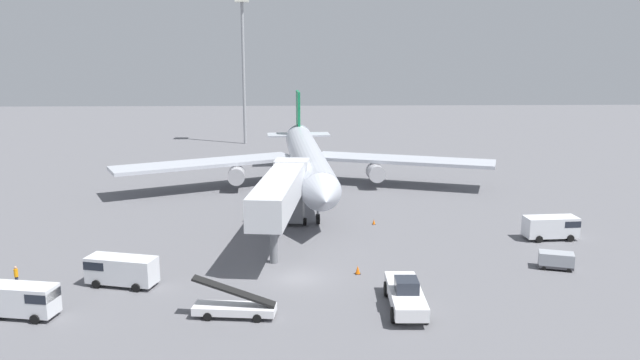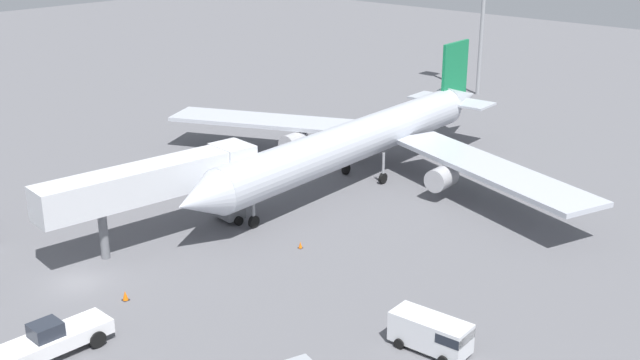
{
  "view_description": "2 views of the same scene",
  "coord_description": "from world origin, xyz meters",
  "px_view_note": "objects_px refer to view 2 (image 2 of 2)",
  "views": [
    {
      "loc": [
        0.44,
        -48.33,
        18.42
      ],
      "look_at": [
        2.65,
        23.3,
        3.15
      ],
      "focal_mm": 35.45,
      "sensor_mm": 36.0,
      "label": 1
    },
    {
      "loc": [
        48.24,
        -26.25,
        26.35
      ],
      "look_at": [
        3.38,
        22.99,
        2.76
      ],
      "focal_mm": 43.95,
      "sensor_mm": 36.0,
      "label": 2
    }
  ],
  "objects_px": {
    "airplane_at_gate": "(362,139)",
    "jet_bridge": "(163,182)",
    "pushback_tug": "(52,340)",
    "safety_cone_bravo": "(300,245)",
    "service_van_outer_left": "(432,333)",
    "safety_cone_alpha": "(125,296)"
  },
  "relations": [
    {
      "from": "safety_cone_alpha",
      "to": "safety_cone_bravo",
      "type": "distance_m",
      "value": 14.96
    },
    {
      "from": "jet_bridge",
      "to": "safety_cone_bravo",
      "type": "distance_m",
      "value": 12.24
    },
    {
      "from": "airplane_at_gate",
      "to": "jet_bridge",
      "type": "relative_size",
      "value": 2.62
    },
    {
      "from": "service_van_outer_left",
      "to": "pushback_tug",
      "type": "bearing_deg",
      "value": -136.33
    },
    {
      "from": "jet_bridge",
      "to": "pushback_tug",
      "type": "xyz_separation_m",
      "value": [
        9.15,
        -15.59,
        -4.02
      ]
    },
    {
      "from": "airplane_at_gate",
      "to": "safety_cone_alpha",
      "type": "distance_m",
      "value": 31.31
    },
    {
      "from": "service_van_outer_left",
      "to": "safety_cone_bravo",
      "type": "height_order",
      "value": "service_van_outer_left"
    },
    {
      "from": "service_van_outer_left",
      "to": "airplane_at_gate",
      "type": "bearing_deg",
      "value": 137.27
    },
    {
      "from": "pushback_tug",
      "to": "safety_cone_bravo",
      "type": "xyz_separation_m",
      "value": [
        0.24,
        21.79,
        -0.81
      ]
    },
    {
      "from": "airplane_at_gate",
      "to": "pushback_tug",
      "type": "distance_m",
      "value": 38.67
    },
    {
      "from": "airplane_at_gate",
      "to": "pushback_tug",
      "type": "height_order",
      "value": "airplane_at_gate"
    },
    {
      "from": "airplane_at_gate",
      "to": "service_van_outer_left",
      "type": "relative_size",
      "value": 9.65
    },
    {
      "from": "safety_cone_alpha",
      "to": "safety_cone_bravo",
      "type": "relative_size",
      "value": 1.28
    },
    {
      "from": "safety_cone_bravo",
      "to": "safety_cone_alpha",
      "type": "bearing_deg",
      "value": -101.62
    },
    {
      "from": "service_van_outer_left",
      "to": "safety_cone_bravo",
      "type": "distance_m",
      "value": 17.65
    },
    {
      "from": "jet_bridge",
      "to": "service_van_outer_left",
      "type": "xyz_separation_m",
      "value": [
        26.09,
        0.58,
        -3.83
      ]
    },
    {
      "from": "safety_cone_alpha",
      "to": "pushback_tug",
      "type": "bearing_deg",
      "value": -68.79
    },
    {
      "from": "pushback_tug",
      "to": "service_van_outer_left",
      "type": "xyz_separation_m",
      "value": [
        16.94,
        16.18,
        0.19
      ]
    },
    {
      "from": "pushback_tug",
      "to": "safety_cone_bravo",
      "type": "bearing_deg",
      "value": 89.36
    },
    {
      "from": "jet_bridge",
      "to": "service_van_outer_left",
      "type": "height_order",
      "value": "jet_bridge"
    },
    {
      "from": "jet_bridge",
      "to": "service_van_outer_left",
      "type": "relative_size",
      "value": 3.68
    },
    {
      "from": "airplane_at_gate",
      "to": "safety_cone_alpha",
      "type": "height_order",
      "value": "airplane_at_gate"
    }
  ]
}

